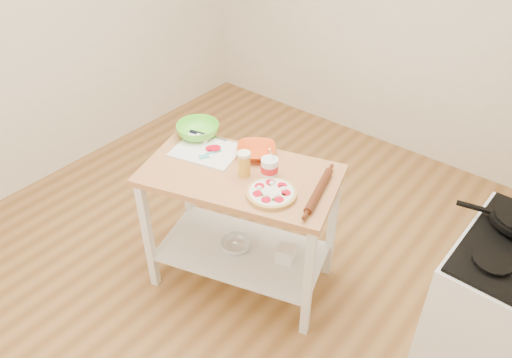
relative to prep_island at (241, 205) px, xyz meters
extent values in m
cube|color=#9B6A39|center=(-0.11, -0.03, -0.66)|extent=(4.00, 4.50, 0.02)
cube|color=beige|center=(-2.12, -0.03, 0.70)|extent=(0.02, 4.50, 2.70)
cube|color=#BF814E|center=(0.00, 0.00, 0.23)|extent=(1.29, 0.94, 0.04)
cube|color=white|center=(0.00, 0.00, -0.40)|extent=(1.19, 0.86, 0.02)
cube|color=white|center=(-0.43, -0.41, -0.22)|extent=(0.06, 0.06, 0.86)
cube|color=white|center=(-0.59, 0.10, -0.22)|extent=(0.06, 0.06, 0.86)
cube|color=white|center=(0.59, -0.10, -0.22)|extent=(0.06, 0.06, 0.86)
cube|color=white|center=(0.43, 0.41, -0.22)|extent=(0.06, 0.06, 0.86)
cube|color=white|center=(1.55, 0.33, -0.19)|extent=(0.67, 0.78, 0.92)
cube|color=black|center=(1.20, 0.45, 0.33)|extent=(0.18, 0.06, 0.02)
cylinder|color=tan|center=(0.27, -0.05, 0.26)|extent=(0.28, 0.28, 0.02)
cylinder|color=tan|center=(0.27, -0.05, 0.27)|extent=(0.28, 0.28, 0.01)
cylinder|color=white|center=(0.27, -0.05, 0.27)|extent=(0.25, 0.25, 0.01)
cylinder|color=red|center=(0.34, -0.01, 0.28)|extent=(0.05, 0.05, 0.01)
cylinder|color=red|center=(0.29, 0.03, 0.28)|extent=(0.05, 0.05, 0.01)
cylinder|color=red|center=(0.22, 0.01, 0.28)|extent=(0.05, 0.05, 0.01)
cylinder|color=red|center=(0.19, -0.06, 0.28)|extent=(0.05, 0.05, 0.01)
cylinder|color=red|center=(0.23, -0.12, 0.28)|extent=(0.05, 0.05, 0.01)
cylinder|color=red|center=(0.30, -0.13, 0.28)|extent=(0.05, 0.05, 0.01)
cylinder|color=red|center=(0.35, -0.08, 0.28)|extent=(0.05, 0.05, 0.01)
sphere|color=white|center=(0.31, 0.00, 0.28)|extent=(0.03, 0.03, 0.03)
sphere|color=white|center=(0.23, 0.00, 0.28)|extent=(0.03, 0.03, 0.03)
sphere|color=white|center=(0.21, -0.08, 0.28)|extent=(0.03, 0.03, 0.03)
sphere|color=white|center=(0.27, -0.10, 0.28)|extent=(0.03, 0.03, 0.03)
sphere|color=white|center=(0.32, -0.07, 0.28)|extent=(0.03, 0.03, 0.03)
sphere|color=white|center=(0.32, 0.00, 0.28)|extent=(0.03, 0.03, 0.03)
plane|color=#204F11|center=(0.34, -0.04, 0.28)|extent=(0.03, 0.03, 0.00)
plane|color=#204F11|center=(0.29, 0.01, 0.28)|extent=(0.03, 0.03, 0.00)
plane|color=#204F11|center=(0.23, -0.01, 0.28)|extent=(0.03, 0.03, 0.00)
plane|color=#204F11|center=(0.21, -0.07, 0.28)|extent=(0.03, 0.03, 0.00)
plane|color=#204F11|center=(0.26, -0.11, 0.28)|extent=(0.03, 0.03, 0.00)
plane|color=#204F11|center=(0.32, -0.11, 0.28)|extent=(0.03, 0.03, 0.00)
cube|color=white|center=(-0.31, 0.04, 0.26)|extent=(0.46, 0.39, 0.01)
cube|color=#F4EACC|center=(-0.44, 0.08, 0.28)|extent=(0.03, 0.03, 0.02)
cube|color=#F4EACC|center=(-0.41, 0.09, 0.28)|extent=(0.03, 0.03, 0.02)
cube|color=#F4EACC|center=(-0.37, 0.10, 0.28)|extent=(0.03, 0.03, 0.02)
cube|color=#F4EACC|center=(-0.45, 0.11, 0.28)|extent=(0.03, 0.03, 0.02)
cube|color=#F4EACC|center=(-0.41, 0.12, 0.28)|extent=(0.03, 0.03, 0.02)
cube|color=#F4EACC|center=(-0.38, 0.13, 0.28)|extent=(0.03, 0.03, 0.02)
cylinder|color=red|center=(-0.29, 0.06, 0.27)|extent=(0.07, 0.07, 0.01)
cylinder|color=red|center=(-0.28, 0.07, 0.27)|extent=(0.07, 0.07, 0.01)
cylinder|color=red|center=(-0.26, 0.07, 0.28)|extent=(0.07, 0.07, 0.01)
cube|color=#49B9C0|center=(-0.26, -0.03, 0.27)|extent=(0.06, 0.07, 0.01)
cylinder|color=#49B9C0|center=(-0.25, 0.05, 0.27)|extent=(0.06, 0.09, 0.01)
cube|color=silver|center=(-0.36, 0.18, 0.27)|extent=(0.18, 0.06, 0.00)
cube|color=black|center=(-0.49, 0.14, 0.27)|extent=(0.10, 0.04, 0.01)
imported|color=#E24A12|center=(-0.04, 0.20, 0.28)|extent=(0.34, 0.34, 0.06)
imported|color=#63DD35|center=(-0.47, 0.14, 0.30)|extent=(0.28, 0.28, 0.09)
cylinder|color=gold|center=(0.03, 0.00, 0.32)|extent=(0.07, 0.07, 0.13)
cylinder|color=white|center=(0.03, 0.00, 0.40)|extent=(0.08, 0.08, 0.02)
cylinder|color=white|center=(0.16, 0.08, 0.31)|extent=(0.10, 0.10, 0.12)
cylinder|color=red|center=(0.16, 0.08, 0.31)|extent=(0.10, 0.10, 0.04)
cylinder|color=silver|center=(0.18, 0.08, 0.41)|extent=(0.01, 0.06, 0.12)
cylinder|color=#572714|center=(0.47, 0.12, 0.27)|extent=(0.15, 0.39, 0.05)
imported|color=silver|center=(-0.04, -0.01, -0.36)|extent=(0.28, 0.28, 0.06)
cube|color=white|center=(0.28, 0.11, -0.33)|extent=(0.14, 0.14, 0.11)
camera|label=1|loc=(1.56, -1.78, 1.98)|focal=35.00mm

